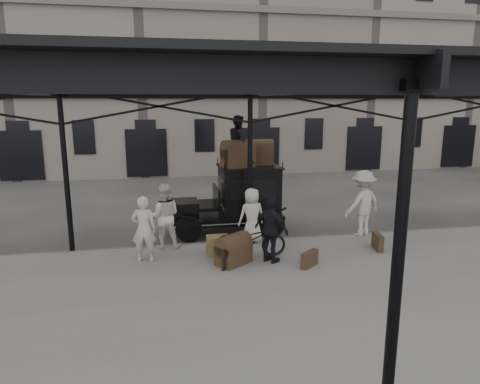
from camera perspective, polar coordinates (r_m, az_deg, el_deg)
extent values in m
plane|color=#383533|center=(11.01, 3.50, -10.34)|extent=(120.00, 120.00, 0.00)
cube|color=slate|center=(9.23, 6.66, -14.52)|extent=(28.00, 8.00, 0.15)
cylinder|color=black|center=(12.30, 1.33, 2.50)|extent=(0.14, 0.14, 4.30)
cylinder|color=black|center=(5.21, 20.07, -11.82)|extent=(0.14, 0.14, 4.30)
cube|color=black|center=(12.13, 1.38, 13.42)|extent=(22.00, 0.10, 0.45)
cube|color=black|center=(4.80, 22.14, 14.59)|extent=(22.00, 0.10, 0.45)
cube|color=black|center=(8.56, 6.81, 15.03)|extent=(22.50, 9.00, 0.08)
cube|color=silver|center=(8.56, 6.82, 15.50)|extent=(18.00, 7.00, 0.04)
cube|color=slate|center=(28.11, -5.84, 17.75)|extent=(64.00, 8.00, 14.00)
cylinder|color=black|center=(13.01, -6.85, -4.97)|extent=(0.80, 0.10, 0.80)
cylinder|color=black|center=(14.39, -7.26, -3.31)|extent=(0.80, 0.10, 0.80)
cylinder|color=black|center=(13.42, 4.32, -4.38)|extent=(0.80, 0.10, 0.80)
cylinder|color=black|center=(14.77, 2.86, -2.83)|extent=(0.80, 0.10, 0.80)
cube|color=black|center=(13.79, -1.89, -3.26)|extent=(3.60, 1.25, 0.12)
cube|color=black|center=(13.58, -7.54, -2.29)|extent=(0.90, 1.00, 0.55)
cube|color=black|center=(13.56, -9.52, -2.38)|extent=(0.06, 0.70, 0.55)
cube|color=black|center=(13.62, -4.19, -1.74)|extent=(0.70, 1.30, 0.10)
cube|color=black|center=(13.73, 1.18, 0.12)|extent=(1.80, 1.45, 1.55)
cube|color=black|center=(12.99, 1.85, 0.32)|extent=(1.40, 0.02, 0.60)
cube|color=black|center=(13.59, 1.20, 3.42)|extent=(1.90, 1.55, 0.06)
imported|color=beige|center=(11.16, -12.70, -4.83)|extent=(0.67, 0.49, 1.72)
imported|color=silver|center=(12.07, -10.06, -3.16)|extent=(0.94, 0.77, 1.83)
imported|color=silver|center=(12.37, 1.58, -3.14)|extent=(0.87, 0.66, 1.60)
imported|color=black|center=(10.85, 4.18, -5.06)|extent=(0.95, 1.04, 1.71)
imported|color=beige|center=(13.46, 16.01, -1.44)|extent=(1.48, 1.15, 2.02)
imported|color=black|center=(11.32, 1.40, -6.26)|extent=(1.92, 0.85, 0.97)
imported|color=black|center=(13.32, -0.18, 6.82)|extent=(0.62, 0.79, 1.59)
cube|color=olive|center=(11.56, -2.96, -7.11)|extent=(0.61, 0.47, 0.50)
cube|color=#463620|center=(12.49, 17.87, -6.34)|extent=(0.25, 0.62, 0.45)
cube|color=#463620|center=(10.87, 9.25, -8.81)|extent=(0.56, 0.49, 0.40)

